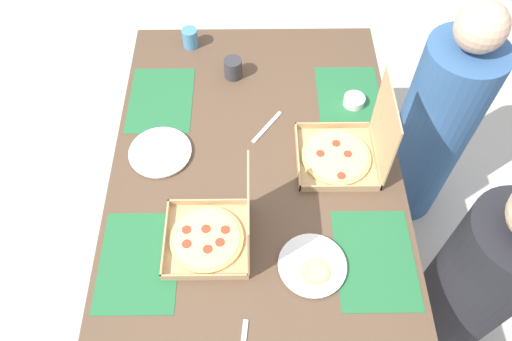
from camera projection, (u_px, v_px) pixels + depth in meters
The scene contains 16 objects.
ground_plane at pixel (256, 257), 2.44m from camera, with size 6.00×6.00×0.00m, color beige.
dining_table at pixel (256, 185), 1.88m from camera, with size 1.59×1.08×0.77m.
placemat_near_left at pixel (161, 100), 2.00m from camera, with size 0.36×0.26×0.00m, color #236638.
placemat_near_right at pixel (139, 261), 1.59m from camera, with size 0.36×0.26×0.00m, color #236638.
placemat_far_left at pixel (349, 98), 2.00m from camera, with size 0.36×0.26×0.00m, color #236638.
placemat_far_right at pixel (375, 259), 1.60m from camera, with size 0.36×0.26×0.00m, color #236638.
pizza_box_corner_right at pixel (216, 234), 1.60m from camera, with size 0.28×0.29×0.32m.
pizza_box_corner_left at pixel (346, 150), 1.79m from camera, with size 0.30×0.30×0.33m.
plate_far_right at pixel (160, 152), 1.83m from camera, with size 0.24×0.24×0.02m.
plate_middle at pixel (313, 266), 1.57m from camera, with size 0.22×0.22×0.03m.
cup_dark at pixel (190, 38), 2.15m from camera, with size 0.07×0.07×0.09m, color teal.
cup_clear_left at pixel (233, 68), 2.04m from camera, with size 0.08×0.08×0.09m, color #333338.
condiment_bowl at pixel (354, 101), 1.97m from camera, with size 0.09×0.09×0.04m, color white.
fork_by_near_right at pixel (267, 127), 1.91m from camera, with size 0.19×0.02×0.01m, color #B7B7BC.
diner_left_seat at pixel (432, 131), 2.19m from camera, with size 0.32×0.32×1.23m.
diner_right_seat at pixel (471, 286), 1.81m from camera, with size 0.32×0.32×1.17m.
Camera 1 is at (1.02, -0.01, 2.26)m, focal length 34.05 mm.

